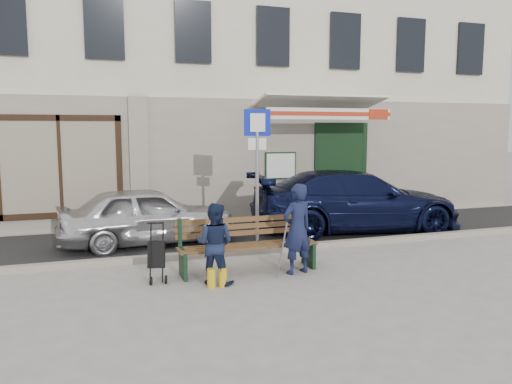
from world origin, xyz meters
name	(u,v)px	position (x,y,z in m)	size (l,w,h in m)	color
ground	(256,277)	(0.00, 0.00, 0.00)	(80.00, 80.00, 0.00)	#9E9991
asphalt_lane	(213,238)	(0.00, 3.10, 0.01)	(60.00, 3.20, 0.01)	#282828
curb	(232,252)	(0.00, 1.50, 0.06)	(60.00, 0.18, 0.12)	#9E9384
building	(171,47)	(0.01, 8.45, 4.97)	(20.00, 8.27, 10.00)	beige
car_silver	(148,215)	(-1.43, 2.94, 0.62)	(1.47, 3.65, 1.24)	silver
car_navy	(355,201)	(3.43, 2.85, 0.73)	(2.03, 5.00, 1.45)	black
parking_sign	(257,156)	(0.60, 1.74, 1.90)	(0.51, 0.16, 2.81)	gray
bench	(245,245)	(-0.08, 0.36, 0.46)	(2.40, 1.17, 0.98)	brown
man	(297,229)	(0.72, -0.01, 0.76)	(0.56, 0.37, 1.53)	#151A39
woman	(215,244)	(-0.73, -0.13, 0.64)	(0.62, 0.49, 1.28)	#161F3D
stroller	(157,256)	(-1.58, 0.29, 0.41)	(0.32, 0.42, 0.93)	black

